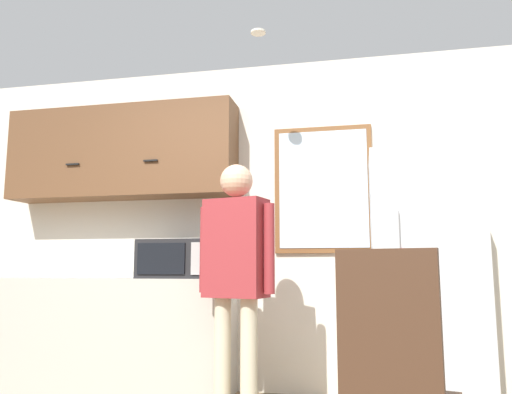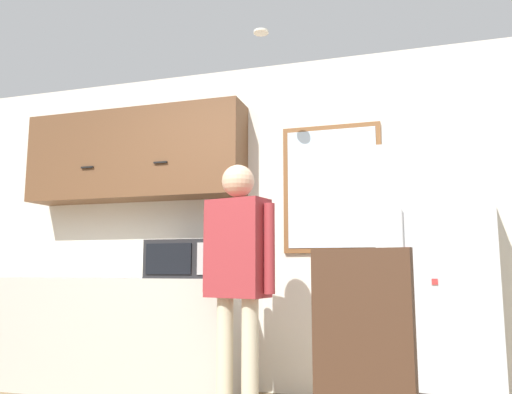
{
  "view_description": "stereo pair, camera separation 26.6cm",
  "coord_description": "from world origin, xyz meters",
  "px_view_note": "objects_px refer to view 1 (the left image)",
  "views": [
    {
      "loc": [
        0.81,
        -2.02,
        0.98
      ],
      "look_at": [
        0.15,
        1.1,
        1.43
      ],
      "focal_mm": 35.0,
      "sensor_mm": 36.0,
      "label": 1
    },
    {
      "loc": [
        1.07,
        -1.95,
        0.98
      ],
      "look_at": [
        0.15,
        1.1,
        1.43
      ],
      "focal_mm": 35.0,
      "sensor_mm": 36.0,
      "label": 2
    }
  ],
  "objects_px": {
    "person": "(236,262)",
    "refrigerator": "(426,280)",
    "chair": "(395,376)",
    "microwave": "(176,259)"
  },
  "relations": [
    {
      "from": "person",
      "to": "refrigerator",
      "type": "bearing_deg",
      "value": 34.45
    },
    {
      "from": "chair",
      "to": "refrigerator",
      "type": "bearing_deg",
      "value": -86.03
    },
    {
      "from": "chair",
      "to": "microwave",
      "type": "bearing_deg",
      "value": -30.8
    },
    {
      "from": "microwave",
      "to": "chair",
      "type": "height_order",
      "value": "microwave"
    },
    {
      "from": "microwave",
      "to": "refrigerator",
      "type": "height_order",
      "value": "refrigerator"
    },
    {
      "from": "person",
      "to": "chair",
      "type": "bearing_deg",
      "value": -36.85
    },
    {
      "from": "microwave",
      "to": "chair",
      "type": "distance_m",
      "value": 2.24
    },
    {
      "from": "refrigerator",
      "to": "chair",
      "type": "xyz_separation_m",
      "value": [
        -0.32,
        -1.6,
        -0.33
      ]
    },
    {
      "from": "person",
      "to": "chair",
      "type": "relative_size",
      "value": 1.59
    },
    {
      "from": "microwave",
      "to": "chair",
      "type": "relative_size",
      "value": 0.51
    }
  ]
}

